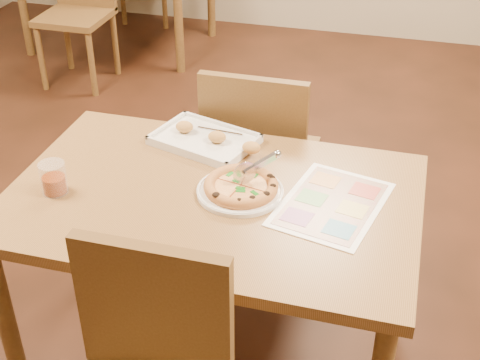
% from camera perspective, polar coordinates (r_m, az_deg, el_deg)
% --- Properties ---
extents(dining_table, '(1.30, 0.85, 0.72)m').
position_cam_1_polar(dining_table, '(2.17, -2.31, -3.09)').
color(dining_table, olive).
rests_on(dining_table, ground).
extents(chair_far, '(0.42, 0.42, 0.47)m').
position_cam_1_polar(chair_far, '(2.69, 1.54, 2.99)').
color(chair_far, brown).
rests_on(chair_far, ground).
extents(plate, '(0.28, 0.28, 0.01)m').
position_cam_1_polar(plate, '(2.12, 0.00, -0.97)').
color(plate, white).
rests_on(plate, dining_table).
extents(pizza, '(0.24, 0.24, 0.04)m').
position_cam_1_polar(pizza, '(2.11, 0.08, -0.52)').
color(pizza, '#DF894C').
rests_on(pizza, plate).
extents(pizza_cutter, '(0.13, 0.11, 0.09)m').
position_cam_1_polar(pizza_cutter, '(2.10, 1.35, 1.13)').
color(pizza_cutter, silver).
rests_on(pizza_cutter, pizza).
extents(appetizer_tray, '(0.42, 0.33, 0.06)m').
position_cam_1_polar(appetizer_tray, '(2.39, -2.83, 3.44)').
color(appetizer_tray, white).
rests_on(appetizer_tray, dining_table).
extents(glass_tumbler, '(0.08, 0.08, 0.10)m').
position_cam_1_polar(glass_tumbler, '(2.18, -15.61, 0.02)').
color(glass_tumbler, maroon).
rests_on(glass_tumbler, dining_table).
extents(menu, '(0.37, 0.46, 0.00)m').
position_cam_1_polar(menu, '(2.09, 7.84, -2.03)').
color(menu, white).
rests_on(menu, dining_table).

